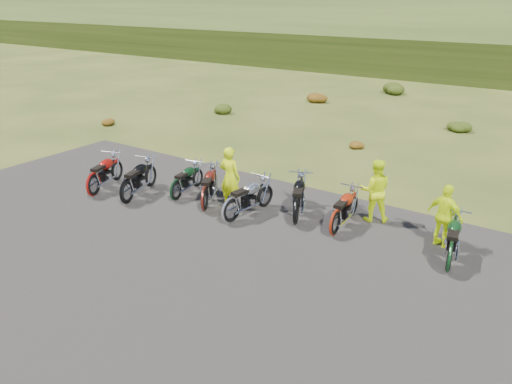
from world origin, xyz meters
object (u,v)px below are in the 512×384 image
Objects in this scene: motorcycle_3 at (231,223)px; person_middle at (230,178)px; motorcycle_0 at (128,204)px; motorcycle_7 at (447,272)px.

motorcycle_3 is 1.16× the size of person_middle.
motorcycle_7 is (9.27, 1.39, 0.00)m from motorcycle_0.
motorcycle_0 is 3.33m from person_middle.
motorcycle_7 is 1.12× the size of person_middle.
person_middle reaches higher than motorcycle_3.
motorcycle_0 is 1.18× the size of person_middle.
person_middle is at bearing -76.89° from motorcycle_0.
motorcycle_7 is (5.78, 0.71, 0.00)m from motorcycle_3.
person_middle is (-0.72, 0.90, 0.94)m from motorcycle_3.
person_middle is (-6.50, 0.20, 0.94)m from motorcycle_7.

